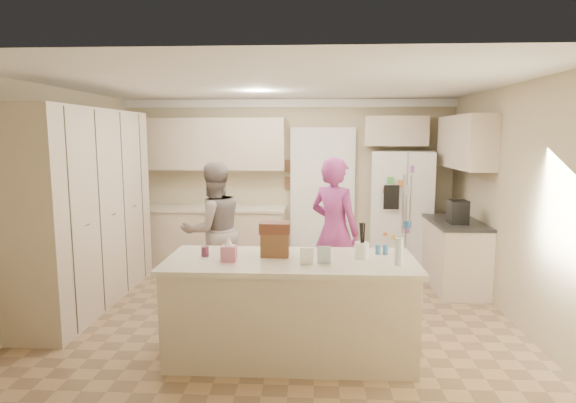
# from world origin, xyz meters

# --- Properties ---
(floor) EXTENTS (5.20, 4.60, 0.02)m
(floor) POSITION_xyz_m (0.00, 0.00, -0.01)
(floor) COLOR #A1805A
(floor) RESTS_ON ground
(ceiling) EXTENTS (5.20, 4.60, 0.02)m
(ceiling) POSITION_xyz_m (0.00, 0.00, 2.61)
(ceiling) COLOR white
(ceiling) RESTS_ON wall_back
(wall_back) EXTENTS (5.20, 0.02, 2.60)m
(wall_back) POSITION_xyz_m (0.00, 2.31, 1.30)
(wall_back) COLOR #C0B18B
(wall_back) RESTS_ON ground
(wall_front) EXTENTS (5.20, 0.02, 2.60)m
(wall_front) POSITION_xyz_m (0.00, -2.31, 1.30)
(wall_front) COLOR #C0B18B
(wall_front) RESTS_ON ground
(wall_left) EXTENTS (0.02, 4.60, 2.60)m
(wall_left) POSITION_xyz_m (-2.61, 0.00, 1.30)
(wall_left) COLOR #C0B18B
(wall_left) RESTS_ON ground
(wall_right) EXTENTS (0.02, 4.60, 2.60)m
(wall_right) POSITION_xyz_m (2.61, 0.00, 1.30)
(wall_right) COLOR #C0B18B
(wall_right) RESTS_ON ground
(crown_back) EXTENTS (5.20, 0.08, 0.12)m
(crown_back) POSITION_xyz_m (0.00, 2.26, 2.53)
(crown_back) COLOR white
(crown_back) RESTS_ON wall_back
(pantry_bank) EXTENTS (0.60, 2.60, 2.35)m
(pantry_bank) POSITION_xyz_m (-2.30, 0.20, 1.18)
(pantry_bank) COLOR beige
(pantry_bank) RESTS_ON floor
(back_base_cab) EXTENTS (2.20, 0.60, 0.88)m
(back_base_cab) POSITION_xyz_m (-1.15, 2.00, 0.44)
(back_base_cab) COLOR beige
(back_base_cab) RESTS_ON floor
(back_countertop) EXTENTS (2.24, 0.63, 0.04)m
(back_countertop) POSITION_xyz_m (-1.15, 1.99, 0.90)
(back_countertop) COLOR beige
(back_countertop) RESTS_ON back_base_cab
(back_upper_cab) EXTENTS (2.20, 0.35, 0.80)m
(back_upper_cab) POSITION_xyz_m (-1.15, 2.12, 1.90)
(back_upper_cab) COLOR beige
(back_upper_cab) RESTS_ON wall_back
(doorway_opening) EXTENTS (0.90, 0.06, 2.10)m
(doorway_opening) POSITION_xyz_m (0.55, 2.28, 1.05)
(doorway_opening) COLOR black
(doorway_opening) RESTS_ON floor
(doorway_casing) EXTENTS (1.02, 0.03, 2.22)m
(doorway_casing) POSITION_xyz_m (0.55, 2.24, 1.05)
(doorway_casing) COLOR white
(doorway_casing) RESTS_ON floor
(wall_frame_upper) EXTENTS (0.15, 0.02, 0.20)m
(wall_frame_upper) POSITION_xyz_m (0.02, 2.27, 1.55)
(wall_frame_upper) COLOR brown
(wall_frame_upper) RESTS_ON wall_back
(wall_frame_lower) EXTENTS (0.15, 0.02, 0.20)m
(wall_frame_lower) POSITION_xyz_m (0.02, 2.27, 1.28)
(wall_frame_lower) COLOR brown
(wall_frame_lower) RESTS_ON wall_back
(refrigerator) EXTENTS (1.00, 0.83, 1.80)m
(refrigerator) POSITION_xyz_m (1.75, 1.95, 0.90)
(refrigerator) COLOR white
(refrigerator) RESTS_ON floor
(fridge_seam) EXTENTS (0.02, 0.02, 1.78)m
(fridge_seam) POSITION_xyz_m (1.75, 1.59, 0.90)
(fridge_seam) COLOR gray
(fridge_seam) RESTS_ON refrigerator
(fridge_dispenser) EXTENTS (0.22, 0.03, 0.35)m
(fridge_dispenser) POSITION_xyz_m (1.53, 1.58, 1.15)
(fridge_dispenser) COLOR black
(fridge_dispenser) RESTS_ON refrigerator
(fridge_handle_l) EXTENTS (0.02, 0.02, 0.85)m
(fridge_handle_l) POSITION_xyz_m (1.70, 1.58, 1.05)
(fridge_handle_l) COLOR silver
(fridge_handle_l) RESTS_ON refrigerator
(fridge_handle_r) EXTENTS (0.02, 0.02, 0.85)m
(fridge_handle_r) POSITION_xyz_m (1.80, 1.58, 1.05)
(fridge_handle_r) COLOR silver
(fridge_handle_r) RESTS_ON refrigerator
(over_fridge_cab) EXTENTS (0.95, 0.35, 0.45)m
(over_fridge_cab) POSITION_xyz_m (1.65, 2.12, 2.10)
(over_fridge_cab) COLOR beige
(over_fridge_cab) RESTS_ON wall_back
(right_base_cab) EXTENTS (0.60, 1.20, 0.88)m
(right_base_cab) POSITION_xyz_m (2.30, 1.00, 0.44)
(right_base_cab) COLOR beige
(right_base_cab) RESTS_ON floor
(right_countertop) EXTENTS (0.63, 1.24, 0.04)m
(right_countertop) POSITION_xyz_m (2.29, 1.00, 0.90)
(right_countertop) COLOR #2D2B28
(right_countertop) RESTS_ON right_base_cab
(right_upper_cab) EXTENTS (0.35, 1.50, 0.70)m
(right_upper_cab) POSITION_xyz_m (2.43, 1.20, 1.95)
(right_upper_cab) COLOR beige
(right_upper_cab) RESTS_ON wall_right
(coffee_maker) EXTENTS (0.22, 0.28, 0.30)m
(coffee_maker) POSITION_xyz_m (2.25, 0.80, 1.07)
(coffee_maker) COLOR black
(coffee_maker) RESTS_ON right_countertop
(island_base) EXTENTS (2.20, 0.90, 0.88)m
(island_base) POSITION_xyz_m (0.20, -1.10, 0.44)
(island_base) COLOR beige
(island_base) RESTS_ON floor
(island_top) EXTENTS (2.28, 0.96, 0.05)m
(island_top) POSITION_xyz_m (0.20, -1.10, 0.90)
(island_top) COLOR beige
(island_top) RESTS_ON island_base
(utensil_crock) EXTENTS (0.13, 0.13, 0.15)m
(utensil_crock) POSITION_xyz_m (0.85, -1.05, 1.00)
(utensil_crock) COLOR white
(utensil_crock) RESTS_ON island_top
(tissue_box) EXTENTS (0.13, 0.13, 0.14)m
(tissue_box) POSITION_xyz_m (-0.35, -1.20, 1.00)
(tissue_box) COLOR #C76E91
(tissue_box) RESTS_ON island_top
(tissue_plume) EXTENTS (0.08, 0.08, 0.08)m
(tissue_plume) POSITION_xyz_m (-0.35, -1.20, 1.10)
(tissue_plume) COLOR white
(tissue_plume) RESTS_ON tissue_box
(dollhouse_body) EXTENTS (0.26, 0.18, 0.22)m
(dollhouse_body) POSITION_xyz_m (0.05, -1.00, 1.04)
(dollhouse_body) COLOR brown
(dollhouse_body) RESTS_ON island_top
(dollhouse_roof) EXTENTS (0.28, 0.20, 0.10)m
(dollhouse_roof) POSITION_xyz_m (0.05, -1.00, 1.20)
(dollhouse_roof) COLOR #592D1E
(dollhouse_roof) RESTS_ON dollhouse_body
(jam_jar) EXTENTS (0.07, 0.07, 0.09)m
(jam_jar) POSITION_xyz_m (-0.60, -1.05, 0.97)
(jam_jar) COLOR #59263F
(jam_jar) RESTS_ON island_top
(greeting_card_a) EXTENTS (0.12, 0.06, 0.16)m
(greeting_card_a) POSITION_xyz_m (0.35, -1.30, 1.01)
(greeting_card_a) COLOR white
(greeting_card_a) RESTS_ON island_top
(greeting_card_b) EXTENTS (0.12, 0.05, 0.16)m
(greeting_card_b) POSITION_xyz_m (0.50, -1.25, 1.01)
(greeting_card_b) COLOR silver
(greeting_card_b) RESTS_ON island_top
(water_bottle) EXTENTS (0.07, 0.07, 0.24)m
(water_bottle) POSITION_xyz_m (1.15, -1.25, 1.04)
(water_bottle) COLOR silver
(water_bottle) RESTS_ON island_top
(shaker_salt) EXTENTS (0.05, 0.05, 0.09)m
(shaker_salt) POSITION_xyz_m (1.02, -0.88, 0.97)
(shaker_salt) COLOR teal
(shaker_salt) RESTS_ON island_top
(shaker_pepper) EXTENTS (0.05, 0.05, 0.09)m
(shaker_pepper) POSITION_xyz_m (1.09, -0.88, 0.97)
(shaker_pepper) COLOR teal
(shaker_pepper) RESTS_ON island_top
(teen_boy) EXTENTS (1.05, 1.00, 1.71)m
(teen_boy) POSITION_xyz_m (-0.85, 0.50, 0.86)
(teen_boy) COLOR gray
(teen_boy) RESTS_ON floor
(teen_girl) EXTENTS (0.78, 0.73, 1.79)m
(teen_girl) POSITION_xyz_m (0.66, 0.36, 0.89)
(teen_girl) COLOR #AE3193
(teen_girl) RESTS_ON floor
(fridge_magnets) EXTENTS (0.76, 0.02, 1.44)m
(fridge_magnets) POSITION_xyz_m (1.75, 1.59, 0.90)
(fridge_magnets) COLOR tan
(fridge_magnets) RESTS_ON refrigerator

